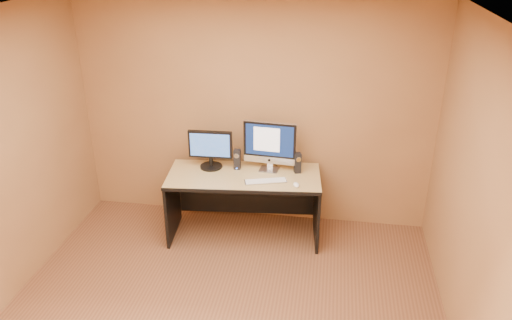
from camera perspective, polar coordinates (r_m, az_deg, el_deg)
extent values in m
plane|color=white|center=(3.38, -5.98, 15.12)|extent=(4.00, 4.00, 0.00)
cube|color=#B4B3B8|center=(5.23, 1.10, -2.43)|extent=(0.46, 0.24, 0.02)
ellipsoid|color=white|center=(5.16, 4.62, -2.84)|extent=(0.09, 0.12, 0.04)
cylinder|color=black|center=(5.62, 2.17, -0.49)|extent=(0.13, 0.20, 0.01)
cylinder|color=black|center=(5.63, 1.72, -0.45)|extent=(0.08, 0.17, 0.01)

